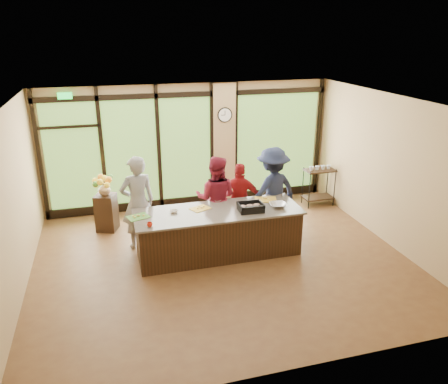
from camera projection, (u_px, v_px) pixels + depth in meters
floor at (222, 260)px, 8.38m from camera, size 7.00×7.00×0.00m
ceiling at (222, 103)px, 7.33m from camera, size 7.00×7.00×0.00m
back_wall at (190, 147)px, 10.56m from camera, size 7.00×0.00×7.00m
left_wall at (12, 207)px, 6.98m from camera, size 0.00×6.00×6.00m
right_wall at (391, 171)px, 8.73m from camera, size 0.00×6.00×6.00m
window_wall at (197, 151)px, 10.60m from camera, size 6.90×0.12×3.00m
island_base at (218, 233)px, 8.50m from camera, size 3.10×1.00×0.88m
countertop at (218, 212)px, 8.34m from camera, size 3.20×1.10×0.04m
wall_clock at (225, 115)px, 10.39m from camera, size 0.36×0.04×0.36m
cook_left at (138, 203)px, 8.61m from camera, size 0.78×0.59×1.91m
cook_midleft at (216, 198)px, 9.00m from camera, size 1.08×0.98×1.79m
cook_midright at (240, 199)px, 9.23m from camera, size 1.00×0.71×1.58m
cook_right at (272, 191)px, 9.29m from camera, size 1.37×1.04×1.89m
roasting_pan at (251, 209)px, 8.31m from camera, size 0.48×0.38×0.08m
mixing_bowl at (278, 205)px, 8.48m from camera, size 0.35×0.35×0.08m
cutting_board_left at (138, 217)px, 8.04m from camera, size 0.46×0.40×0.01m
cutting_board_center at (200, 208)px, 8.41m from camera, size 0.44×0.39×0.01m
cutting_board_right at (265, 199)px, 8.85m from camera, size 0.51×0.44×0.01m
prep_bowl_near at (174, 211)px, 8.24m from camera, size 0.19×0.19×0.05m
prep_bowl_mid at (244, 211)px, 8.24m from camera, size 0.14×0.14×0.04m
prep_bowl_far at (217, 200)px, 8.77m from camera, size 0.18×0.18×0.03m
red_ramekin at (150, 225)px, 7.64m from camera, size 0.10×0.10×0.08m
flower_stand at (107, 212)px, 9.53m from camera, size 0.53×0.53×0.82m
flower_vase at (104, 189)px, 9.34m from camera, size 0.29×0.29×0.27m
bar_cart at (319, 181)px, 10.85m from camera, size 0.75×0.43×1.02m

